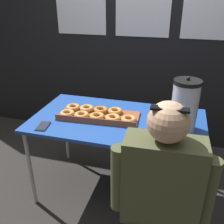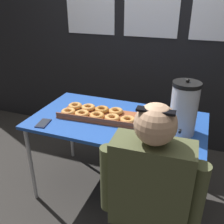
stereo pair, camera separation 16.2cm
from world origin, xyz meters
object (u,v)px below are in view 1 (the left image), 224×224
object	(u,v)px
cell_phone	(43,126)
donut_box	(97,114)
coffee_urn	(185,106)
person_seated	(159,203)

from	to	relation	value
cell_phone	donut_box	bearing A→B (deg)	29.19
coffee_urn	person_seated	distance (m)	0.73
coffee_urn	person_seated	size ratio (longest dim) A/B	0.34
donut_box	person_seated	bearing A→B (deg)	-50.63
coffee_urn	cell_phone	world-z (taller)	coffee_urn
donut_box	person_seated	distance (m)	0.91
cell_phone	person_seated	distance (m)	1.04
donut_box	cell_phone	distance (m)	0.45
coffee_urn	donut_box	bearing A→B (deg)	177.86
donut_box	cell_phone	world-z (taller)	donut_box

